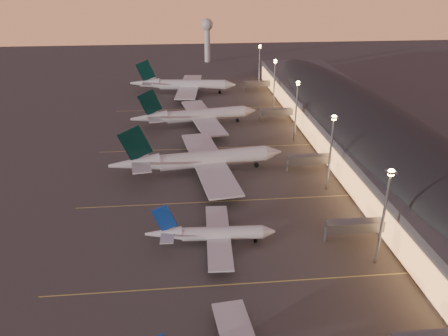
% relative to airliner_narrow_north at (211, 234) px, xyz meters
% --- Properties ---
extents(ground, '(700.00, 700.00, 0.00)m').
position_rel_airliner_narrow_north_xyz_m(ground, '(4.70, -12.00, -3.21)').
color(ground, '#413F3C').
extents(airliner_narrow_north, '(34.67, 30.94, 12.40)m').
position_rel_airliner_narrow_north_xyz_m(airliner_narrow_north, '(0.00, 0.00, 0.00)').
color(airliner_narrow_north, silver).
rests_on(airliner_narrow_north, ground).
extents(airliner_wide_near, '(62.44, 57.39, 19.99)m').
position_rel_airliner_narrow_north_xyz_m(airliner_wide_near, '(-1.17, 44.81, 1.94)').
color(airliner_wide_near, silver).
rests_on(airliner_wide_near, ground).
extents(airliner_wide_mid, '(59.04, 54.44, 18.93)m').
position_rel_airliner_narrow_north_xyz_m(airliner_wide_mid, '(-0.42, 96.74, 1.67)').
color(airliner_wide_mid, silver).
rests_on(airliner_wide_mid, ground).
extents(airliner_wide_far, '(61.74, 56.63, 19.75)m').
position_rel_airliner_narrow_north_xyz_m(airliner_wide_far, '(-5.33, 155.08, 1.88)').
color(airliner_wide_far, silver).
rests_on(airliner_wide_far, ground).
extents(terminal_building, '(56.35, 255.00, 17.46)m').
position_rel_airliner_narrow_north_xyz_m(terminal_building, '(66.54, 60.46, 5.58)').
color(terminal_building, '#4A4A4F').
rests_on(terminal_building, ground).
extents(light_masts, '(2.20, 217.20, 25.90)m').
position_rel_airliner_narrow_north_xyz_m(light_masts, '(40.70, 53.00, 14.35)').
color(light_masts, gray).
rests_on(light_masts, ground).
extents(radar_tower, '(9.00, 9.00, 32.50)m').
position_rel_airliner_narrow_north_xyz_m(radar_tower, '(14.70, 248.00, 18.67)').
color(radar_tower, silver).
rests_on(radar_tower, ground).
extents(lane_markings, '(90.00, 180.36, 0.00)m').
position_rel_airliner_narrow_north_xyz_m(lane_markings, '(4.70, 28.00, -3.20)').
color(lane_markings, '#D8C659').
rests_on(lane_markings, ground).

